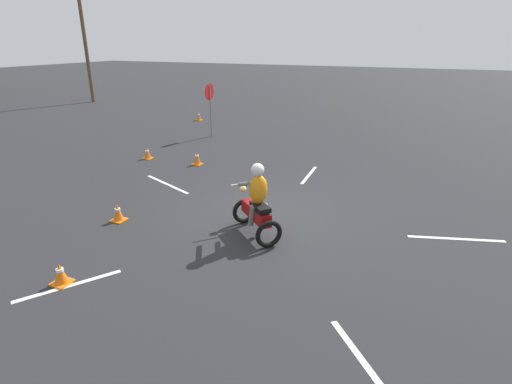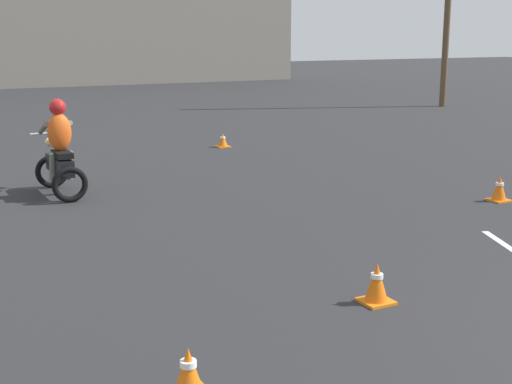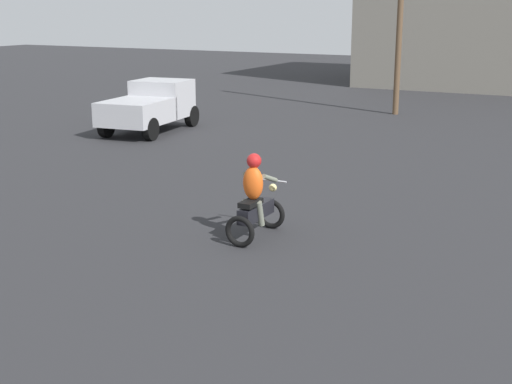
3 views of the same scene
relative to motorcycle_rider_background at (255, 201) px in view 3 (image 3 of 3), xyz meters
The scene contains 2 objects.
motorcycle_rider_background is the anchor object (origin of this frame).
pickup_truck 12.52m from the motorcycle_rider_background, 134.97° to the left, with size 2.41×4.33×1.73m.
Camera 3 is at (2.53, -1.65, 4.31)m, focal length 50.00 mm.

